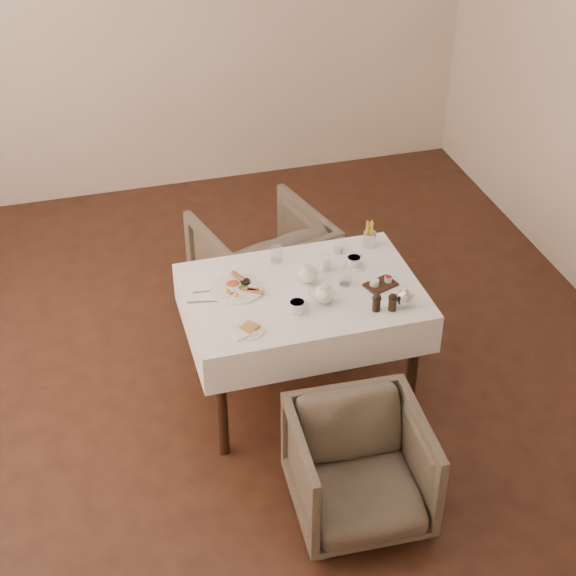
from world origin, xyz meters
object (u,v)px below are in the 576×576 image
at_px(table, 302,307).
at_px(armchair_far, 263,264).
at_px(breakfast_plate, 237,288).
at_px(teapot_centre, 308,273).
at_px(armchair_near, 359,469).

distance_m(table, armchair_far, 0.93).
bearing_deg(breakfast_plate, table, -15.79).
bearing_deg(teapot_centre, armchair_near, -76.20).
xyz_separation_m(armchair_far, teapot_centre, (0.05, -0.83, 0.47)).
relative_size(armchair_far, teapot_centre, 4.95).
height_order(armchair_far, teapot_centre, teapot_centre).
bearing_deg(table, teapot_centre, 50.50).
distance_m(breakfast_plate, teapot_centre, 0.40).
bearing_deg(armchair_far, table, 74.96).
height_order(table, armchair_near, table).
bearing_deg(teapot_centre, table, -114.16).
bearing_deg(breakfast_plate, teapot_centre, -5.43).
xyz_separation_m(breakfast_plate, teapot_centre, (0.39, -0.04, 0.05)).
xyz_separation_m(table, breakfast_plate, (-0.34, 0.10, 0.13)).
height_order(armchair_near, breakfast_plate, breakfast_plate).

